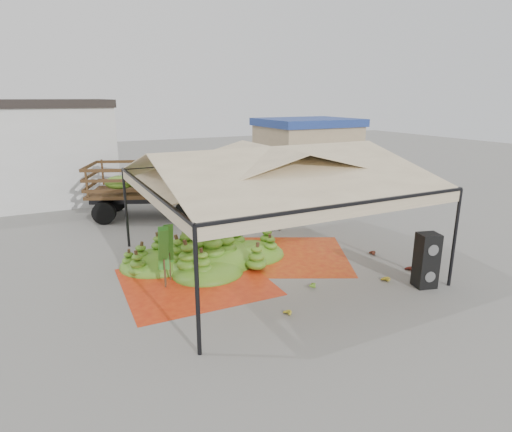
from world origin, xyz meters
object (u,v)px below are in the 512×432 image
vendor (276,211)px  truck_left (180,183)px  speaker_stack (426,260)px  truck_right (285,179)px  banana_heap (208,243)px

vendor → truck_left: bearing=-49.4°
speaker_stack → truck_right: truck_right is taller
banana_heap → speaker_stack: 7.07m
vendor → speaker_stack: bearing=106.6°
speaker_stack → truck_left: (-4.12, 11.03, 0.78)m
banana_heap → speaker_stack: speaker_stack is taller
truck_right → vendor: bearing=-143.9°
banana_heap → truck_right: truck_right is taller
speaker_stack → vendor: bearing=115.9°
truck_left → truck_right: size_ratio=1.28×
truck_left → truck_right: truck_left is taller
banana_heap → vendor: (3.78, 1.92, 0.23)m
banana_heap → speaker_stack: (5.05, -4.95, 0.19)m
speaker_stack → truck_right: size_ratio=0.27×
vendor → truck_right: truck_right is taller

